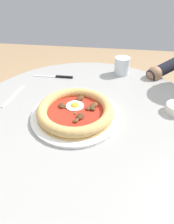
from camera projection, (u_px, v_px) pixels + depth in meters
ground_plane at (87, 209)px, 1.13m from camera, size 6.00×6.00×0.02m
dining_table at (86, 142)px, 0.76m from camera, size 0.88×0.88×0.76m
pizza_on_plate at (75, 111)px, 0.62m from camera, size 0.30×0.30×0.04m
water_glass at (122, 67)px, 0.88m from camera, size 0.07×0.07×0.08m
steak_knife at (59, 77)px, 0.86m from camera, size 0.19×0.01×0.01m
fork_utensil at (14, 96)px, 0.73m from camera, size 0.02×0.17×0.00m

